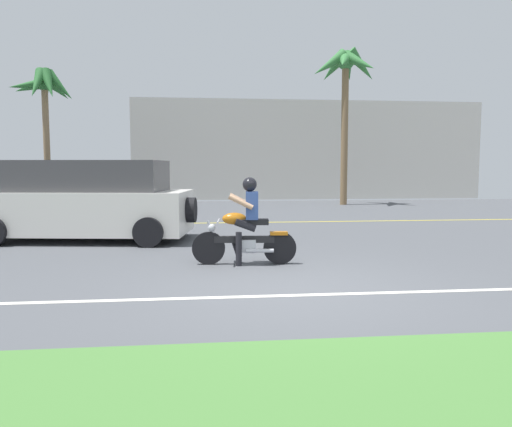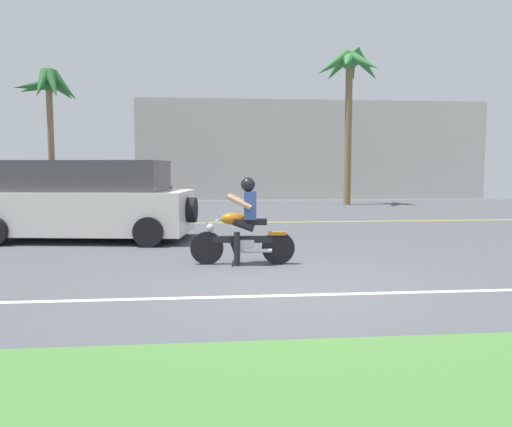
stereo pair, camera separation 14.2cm
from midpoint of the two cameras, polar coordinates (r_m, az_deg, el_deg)
ground at (r=9.93m, az=1.47°, el=-4.55°), size 56.00×30.00×0.04m
lane_line_near at (r=6.65m, az=5.04°, el=-9.30°), size 50.40×0.12×0.01m
lane_line_far at (r=15.15m, az=-0.95°, el=-1.03°), size 50.40×0.12×0.01m
motorcyclist at (r=8.60m, az=-0.97°, el=-1.64°), size 1.81×0.59×1.51m
suv_nearby at (r=12.11m, az=-18.20°, el=1.34°), size 4.97×2.73×1.83m
parked_car_1 at (r=20.19m, az=-15.14°, el=2.54°), size 4.35×2.23×1.65m
palm_tree_0 at (r=23.09m, az=10.82°, el=15.46°), size 3.11×3.15×6.95m
palm_tree_1 at (r=22.71m, az=-22.47°, el=12.63°), size 2.73×2.67×5.67m
building_far at (r=28.30m, az=6.15°, el=7.11°), size 18.55×4.00×5.16m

